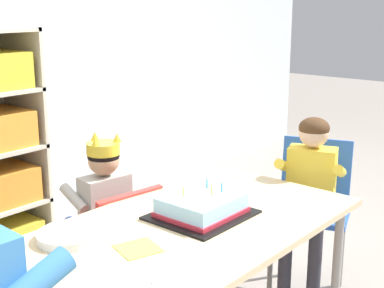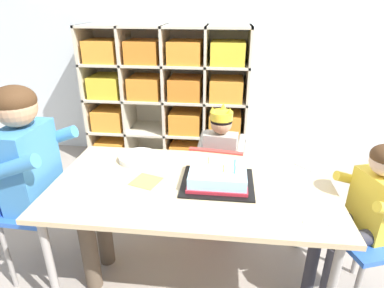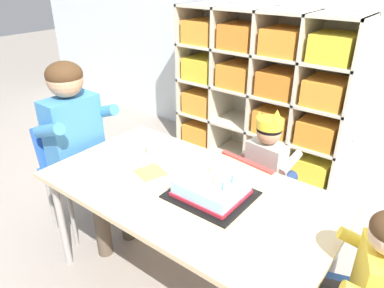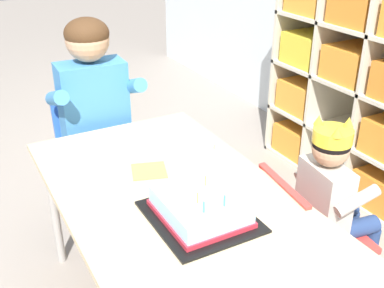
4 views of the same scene
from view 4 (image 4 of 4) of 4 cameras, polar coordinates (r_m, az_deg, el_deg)
The scene contains 11 objects.
activity_table at distance 1.61m, azimuth -1.55°, elevation -8.09°, with size 1.34×0.73×0.59m.
classroom_chair_blue at distance 1.87m, azimuth 13.46°, elevation -10.28°, with size 0.38×0.39×0.60m.
child_with_crown at distance 1.85m, azimuth 16.70°, elevation -5.82°, with size 0.31×0.32×0.81m.
classroom_chair_adult_side at distance 2.35m, azimuth -11.61°, elevation 0.14°, with size 0.32×0.38×0.68m.
adult_helper_seated at distance 2.16m, azimuth -11.32°, elevation 4.07°, with size 0.44×0.41×1.05m.
birthday_cake_on_tray at distance 1.48m, azimuth 0.99°, elevation -7.81°, with size 0.34×0.30×0.11m.
paper_plate_stack at distance 1.91m, azimuth -0.35°, elevation -0.06°, with size 0.21×0.21×0.03m, color white.
paper_napkin_square at distance 1.76m, azimuth -5.20°, elevation -3.24°, with size 0.13×0.13×0.00m, color #F4DB4C.
fork_by_napkin at distance 1.83m, azimuth -13.13°, elevation -2.62°, with size 0.13×0.08×0.00m.
fork_scattered_mid_table at distance 1.36m, azimuth 19.22°, elevation -15.02°, with size 0.09×0.11×0.00m.
fork_near_child_seat at distance 2.08m, azimuth -6.61°, elevation 1.64°, with size 0.13×0.10×0.00m.
Camera 4 is at (1.19, -0.59, 1.46)m, focal length 44.22 mm.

